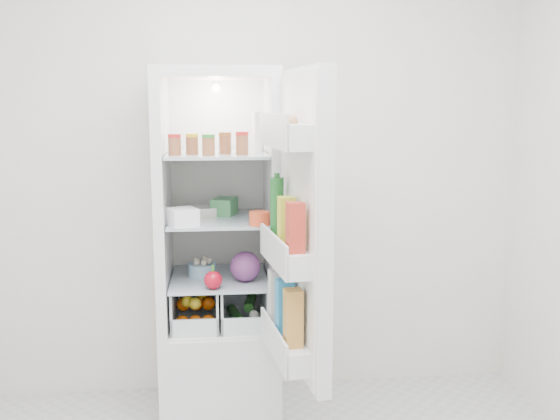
{
  "coord_description": "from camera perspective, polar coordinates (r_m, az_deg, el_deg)",
  "views": [
    {
      "loc": [
        -0.2,
        -1.94,
        1.62
      ],
      "look_at": [
        0.09,
        0.95,
        1.13
      ],
      "focal_mm": 40.0,
      "sensor_mm": 36.0,
      "label": 1
    }
  ],
  "objects": [
    {
      "name": "crisper_right",
      "position": [
        3.29,
        -3.39,
        -8.35
      ],
      "size": [
        0.23,
        0.46,
        0.22
      ],
      "primitive_type": null,
      "color": "silver",
      "rests_on": "refrigerator"
    },
    {
      "name": "room_walls",
      "position": [
        1.95,
        0.11,
        8.65
      ],
      "size": [
        3.02,
        3.02,
        2.61
      ],
      "color": "silver",
      "rests_on": "ground"
    },
    {
      "name": "tub_green",
      "position": [
        3.26,
        -5.11,
        0.33
      ],
      "size": [
        0.15,
        0.18,
        0.09
      ],
      "primitive_type": "cube",
      "rotation": [
        0.0,
        0.0,
        -0.31
      ],
      "color": "#469A57",
      "rests_on": "shelf_mid"
    },
    {
      "name": "crisper_left",
      "position": [
        3.29,
        -7.7,
        -8.43
      ],
      "size": [
        0.23,
        0.46,
        0.22
      ],
      "primitive_type": null,
      "color": "silver",
      "rests_on": "refrigerator"
    },
    {
      "name": "condiment_jars",
      "position": [
        3.02,
        -6.54,
        5.86
      ],
      "size": [
        0.38,
        0.16,
        0.08
      ],
      "color": "#B21919",
      "rests_on": "shelf_top"
    },
    {
      "name": "mushroom_bowl",
      "position": [
        3.26,
        -7.12,
        -5.45
      ],
      "size": [
        0.15,
        0.15,
        0.07
      ],
      "primitive_type": "cylinder",
      "rotation": [
        0.0,
        0.0,
        0.02
      ],
      "color": "#89B2CC",
      "rests_on": "shelf_low"
    },
    {
      "name": "foil_tray",
      "position": [
        3.24,
        -7.63,
        -0.14
      ],
      "size": [
        0.21,
        0.17,
        0.05
      ],
      "primitive_type": "cube",
      "rotation": [
        0.0,
        0.0,
        0.22
      ],
      "color": "silver",
      "rests_on": "shelf_mid"
    },
    {
      "name": "shelf_mid",
      "position": [
        3.18,
        -5.67,
        -0.84
      ],
      "size": [
        0.49,
        0.53,
        0.02
      ],
      "primitive_type": "cube",
      "color": "#A2B1BE",
      "rests_on": "refrigerator"
    },
    {
      "name": "citrus_pile",
      "position": [
        3.25,
        -7.74,
        -9.02
      ],
      "size": [
        0.2,
        0.24,
        0.16
      ],
      "color": "#F85B0D",
      "rests_on": "refrigerator"
    },
    {
      "name": "fridge_door",
      "position": [
        2.63,
        1.74,
        -2.05
      ],
      "size": [
        0.24,
        0.6,
        1.3
      ],
      "rotation": [
        0.0,
        0.0,
        1.7
      ],
      "color": "white",
      "rests_on": "refrigerator"
    },
    {
      "name": "shelf_top",
      "position": [
        3.14,
        -5.77,
        5.1
      ],
      "size": [
        0.49,
        0.53,
        0.02
      ],
      "primitive_type": "cube",
      "color": "#A2B1BE",
      "rests_on": "refrigerator"
    },
    {
      "name": "squeeze_bottle",
      "position": [
        3.16,
        -2.02,
        7.14
      ],
      "size": [
        0.06,
        0.06,
        0.2
      ],
      "primitive_type": "cylinder",
      "rotation": [
        0.0,
        0.0,
        0.1
      ],
      "color": "white",
      "rests_on": "shelf_top"
    },
    {
      "name": "refrigerator",
      "position": [
        3.33,
        -5.56,
        -7.16
      ],
      "size": [
        0.6,
        0.6,
        1.8
      ],
      "color": "white",
      "rests_on": "ground"
    },
    {
      "name": "shelf_low",
      "position": [
        3.25,
        -5.58,
        -6.22
      ],
      "size": [
        0.49,
        0.53,
        0.01
      ],
      "primitive_type": "cube",
      "color": "#A2B1BE",
      "rests_on": "refrigerator"
    },
    {
      "name": "red_cabbage",
      "position": [
        3.14,
        -3.2,
        -5.18
      ],
      "size": [
        0.15,
        0.15,
        0.15
      ],
      "primitive_type": "sphere",
      "color": "#5F2056",
      "rests_on": "shelf_low"
    },
    {
      "name": "veg_pile",
      "position": [
        3.3,
        -3.29,
        -9.14
      ],
      "size": [
        0.16,
        0.3,
        0.1
      ],
      "color": "#174517",
      "rests_on": "refrigerator"
    },
    {
      "name": "tin_red",
      "position": [
        2.96,
        -1.9,
        -0.77
      ],
      "size": [
        0.12,
        0.12,
        0.07
      ],
      "primitive_type": "cylinder",
      "rotation": [
        0.0,
        0.0,
        0.27
      ],
      "color": "#E24922",
      "rests_on": "shelf_mid"
    },
    {
      "name": "tub_white",
      "position": [
        2.99,
        -8.93,
        -0.62
      ],
      "size": [
        0.17,
        0.17,
        0.08
      ],
      "primitive_type": "cube",
      "rotation": [
        0.0,
        0.0,
        0.43
      ],
      "color": "white",
      "rests_on": "shelf_mid"
    },
    {
      "name": "bell_pepper",
      "position": [
        3.03,
        -6.13,
        -6.39
      ],
      "size": [
        0.09,
        0.09,
        0.09
      ],
      "primitive_type": "sphere",
      "color": "#B60B20",
      "rests_on": "shelf_low"
    }
  ]
}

